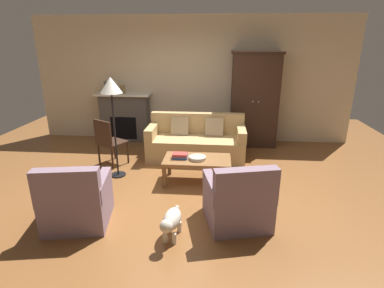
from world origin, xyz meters
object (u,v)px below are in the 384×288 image
at_px(fireplace, 125,117).
at_px(couch, 196,142).
at_px(armchair_near_left, 77,202).
at_px(armchair_near_right, 238,202).
at_px(mantel_vase_cream, 115,87).
at_px(side_chair_wooden, 108,140).
at_px(dog, 171,221).
at_px(mantel_vase_bronze, 123,89).
at_px(book_stack, 180,156).
at_px(armoire, 254,100).
at_px(fruit_bowl, 198,158).
at_px(floor_lamp, 111,91).
at_px(coffee_table, 197,162).
at_px(mantel_vase_slate, 106,87).

height_order(fireplace, couch, fireplace).
xyz_separation_m(armchair_near_left, armchair_near_right, (2.05, 0.19, 0.00)).
height_order(fireplace, mantel_vase_cream, mantel_vase_cream).
height_order(side_chair_wooden, dog, side_chair_wooden).
bearing_deg(armchair_near_left, dog, -9.70).
bearing_deg(dog, mantel_vase_bronze, 114.05).
bearing_deg(book_stack, armoire, 55.92).
xyz_separation_m(book_stack, dog, (0.09, -1.57, -0.22)).
height_order(armoire, mantel_vase_cream, armoire).
relative_size(fruit_bowl, book_stack, 1.13).
distance_m(couch, armchair_near_left, 2.84).
distance_m(fireplace, mantel_vase_cream, 0.71).
relative_size(fireplace, floor_lamp, 0.73).
relative_size(book_stack, armchair_near_left, 0.28).
bearing_deg(couch, armoire, 37.33).
bearing_deg(mantel_vase_bronze, dog, -65.95).
bearing_deg(dog, fireplace, 113.94).
xyz_separation_m(coffee_table, armchair_near_left, (-1.45, -1.36, -0.05)).
bearing_deg(coffee_table, armchair_near_left, -136.72).
relative_size(couch, side_chair_wooden, 2.14).
distance_m(mantel_vase_slate, floor_lamp, 2.15).
bearing_deg(book_stack, fireplace, 126.11).
bearing_deg(dog, mantel_vase_cream, 116.33).
height_order(book_stack, mantel_vase_bronze, mantel_vase_bronze).
relative_size(armoire, mantel_vase_slate, 7.66).
xyz_separation_m(coffee_table, armchair_near_right, (0.61, -1.18, -0.05)).
relative_size(couch, mantel_vase_slate, 7.17).
xyz_separation_m(armoire, armchair_near_right, (-0.50, -3.23, -0.72)).
distance_m(fireplace, book_stack, 2.65).
bearing_deg(couch, book_stack, -99.39).
bearing_deg(armchair_near_left, couch, 61.56).
height_order(armoire, dog, armoire).
height_order(book_stack, floor_lamp, floor_lamp).
height_order(mantel_vase_cream, floor_lamp, floor_lamp).
xyz_separation_m(coffee_table, book_stack, (-0.28, -0.01, 0.10)).
bearing_deg(dog, armoire, 70.23).
distance_m(coffee_table, mantel_vase_cream, 3.06).
relative_size(coffee_table, armchair_near_left, 1.24).
bearing_deg(floor_lamp, book_stack, -7.06).
height_order(coffee_table, mantel_vase_cream, mantel_vase_cream).
relative_size(armoire, fruit_bowl, 7.36).
relative_size(couch, armchair_near_left, 2.17).
bearing_deg(mantel_vase_bronze, fireplace, 90.00).
distance_m(coffee_table, fruit_bowl, 0.09).
xyz_separation_m(armoire, mantel_vase_cream, (-3.13, 0.06, 0.22)).
height_order(couch, mantel_vase_slate, mantel_vase_slate).
xyz_separation_m(mantel_vase_bronze, floor_lamp, (0.44, -1.98, 0.28)).
xyz_separation_m(fireplace, mantel_vase_cream, (-0.18, -0.02, 0.69)).
bearing_deg(side_chair_wooden, armchair_near_left, -82.59).
relative_size(coffee_table, fruit_bowl, 3.94).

